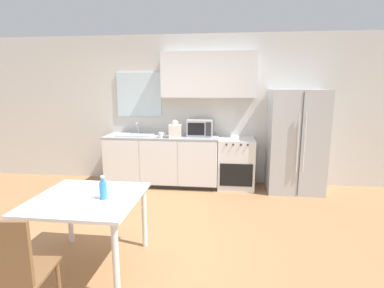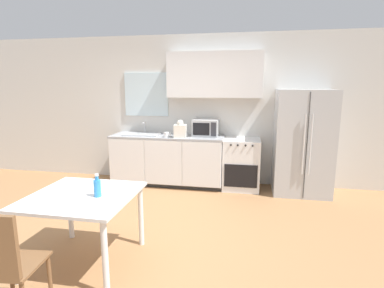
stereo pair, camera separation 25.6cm
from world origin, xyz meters
name	(u,v)px [view 1 (the left image)]	position (x,y,z in m)	size (l,w,h in m)	color
ground_plane	(149,238)	(0.00, 0.00, 0.00)	(12.00, 12.00, 0.00)	#9E7047
wall_back	(183,104)	(0.09, 2.29, 1.46)	(12.00, 0.38, 2.70)	silver
kitchen_counter	(162,160)	(-0.27, 1.98, 0.46)	(2.04, 0.64, 0.91)	#333333
oven_range	(236,163)	(1.07, 1.99, 0.44)	(0.63, 0.61, 0.89)	white
refrigerator	(296,141)	(2.06, 1.95, 0.87)	(0.91, 0.72, 1.74)	silver
kitchen_sink	(136,134)	(-0.75, 1.99, 0.93)	(0.65, 0.40, 0.22)	#B7BABC
microwave	(200,128)	(0.42, 2.07, 1.06)	(0.45, 0.39, 0.30)	#B7BABC
coffee_mug	(162,135)	(-0.22, 1.79, 0.96)	(0.13, 0.09, 0.09)	white
grocery_bag_0	(175,130)	(0.01, 1.82, 1.04)	(0.22, 0.20, 0.31)	silver
dining_table	(87,207)	(-0.44, -0.61, 0.64)	(1.01, 0.99, 0.73)	white
dining_chair_near	(14,268)	(-0.57, -1.48, 0.54)	(0.44, 0.44, 0.93)	brown
drink_bottle	(103,190)	(-0.26, -0.63, 0.83)	(0.07, 0.07, 0.23)	#338CD8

